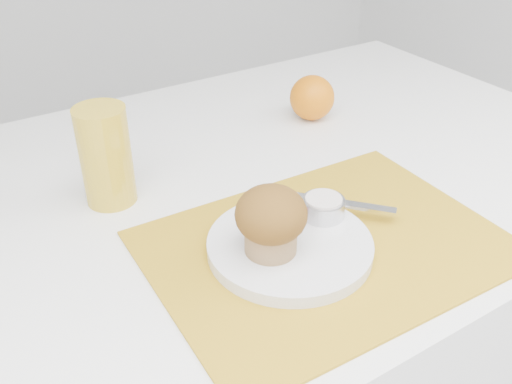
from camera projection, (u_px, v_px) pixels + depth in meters
table at (265, 336)px, 1.11m from camera, size 1.20×0.80×0.75m
placemat at (326, 246)px, 0.74m from camera, size 0.46×0.34×0.00m
plate at (290, 246)px, 0.72m from camera, size 0.23×0.23×0.02m
ramekin at (323, 208)px, 0.76m from camera, size 0.07×0.07×0.02m
cream at (324, 200)px, 0.75m from camera, size 0.05×0.05×0.01m
raspberry_near at (288, 212)px, 0.75m from camera, size 0.02×0.02×0.02m
raspberry_far at (302, 206)px, 0.77m from camera, size 0.02×0.02×0.02m
butter_knife at (330, 201)px, 0.79m from camera, size 0.13×0.15×0.00m
orange at (312, 98)px, 1.05m from camera, size 0.08×0.08×0.08m
juice_glass at (106, 156)px, 0.79m from camera, size 0.08×0.08×0.14m
muffin at (271, 220)px, 0.68m from camera, size 0.09×0.09×0.09m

